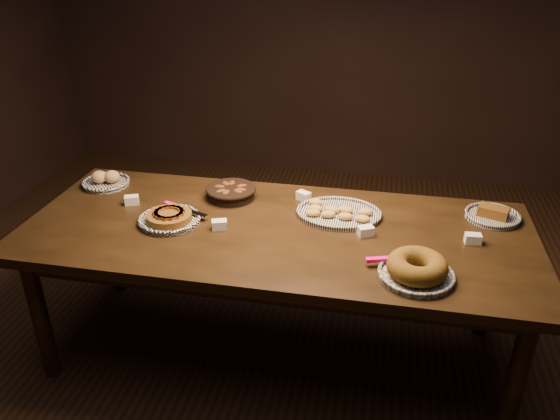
% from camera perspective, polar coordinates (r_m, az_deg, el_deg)
% --- Properties ---
extents(ground, '(5.00, 5.00, 0.00)m').
position_cam_1_polar(ground, '(3.01, -0.34, -14.46)').
color(ground, black).
rests_on(ground, ground).
extents(buffet_table, '(2.40, 1.00, 0.75)m').
position_cam_1_polar(buffet_table, '(2.61, -0.38, -3.28)').
color(buffet_table, black).
rests_on(buffet_table, ground).
extents(apple_tart_plate, '(0.33, 0.30, 0.06)m').
position_cam_1_polar(apple_tart_plate, '(2.67, -11.45, -0.82)').
color(apple_tart_plate, white).
rests_on(apple_tart_plate, buffet_table).
extents(madeleine_platter, '(0.41, 0.34, 0.05)m').
position_cam_1_polar(madeleine_platter, '(2.69, 6.08, -0.28)').
color(madeleine_platter, black).
rests_on(madeleine_platter, buffet_table).
extents(bundt_cake_plate, '(0.37, 0.32, 0.10)m').
position_cam_1_polar(bundt_cake_plate, '(2.27, 14.07, -5.99)').
color(bundt_cake_plate, black).
rests_on(bundt_cake_plate, buffet_table).
extents(croissant_basket, '(0.26, 0.26, 0.07)m').
position_cam_1_polar(croissant_basket, '(2.86, -5.15, 1.97)').
color(croissant_basket, black).
rests_on(croissant_basket, buffet_table).
extents(bread_roll_plate, '(0.26, 0.26, 0.08)m').
position_cam_1_polar(bread_roll_plate, '(3.15, -17.74, 2.95)').
color(bread_roll_plate, white).
rests_on(bread_roll_plate, buffet_table).
extents(loaf_plate, '(0.27, 0.27, 0.06)m').
position_cam_1_polar(loaf_plate, '(2.85, 21.34, -0.48)').
color(loaf_plate, black).
rests_on(loaf_plate, buffet_table).
extents(tent_cards, '(1.75, 0.46, 0.04)m').
position_cam_1_polar(tent_cards, '(2.62, 1.47, -0.74)').
color(tent_cards, white).
rests_on(tent_cards, buffet_table).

